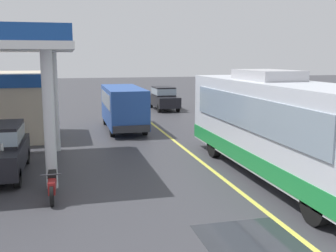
{
  "coord_description": "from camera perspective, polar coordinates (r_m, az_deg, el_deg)",
  "views": [
    {
      "loc": [
        -5.06,
        -4.36,
        4.12
      ],
      "look_at": [
        -1.5,
        10.0,
        1.6
      ],
      "focal_mm": 42.98,
      "sensor_mm": 36.0,
      "label": 1
    }
  ],
  "objects": [
    {
      "name": "motorcycle_parked_forecourt",
      "position": [
        12.41,
        -16.07,
        -7.95
      ],
      "size": [
        0.55,
        1.8,
        0.92
      ],
      "color": "black",
      "rests_on": "ground"
    },
    {
      "name": "car_trailing_behind_bus",
      "position": [
        32.21,
        -0.6,
        4.14
      ],
      "size": [
        1.7,
        4.2,
        1.82
      ],
      "color": "black",
      "rests_on": "ground"
    },
    {
      "name": "minibus_opposing_lane",
      "position": [
        23.32,
        -6.36,
        3.09
      ],
      "size": [
        2.04,
        6.13,
        2.44
      ],
      "color": "#264C9E",
      "rests_on": "ground"
    },
    {
      "name": "lane_divider_stripe",
      "position": [
        20.43,
        0.71,
        -1.96
      ],
      "size": [
        0.16,
        50.0,
        0.01
      ],
      "primitive_type": "cube",
      "color": "#D8CC4C",
      "rests_on": "ground"
    },
    {
      "name": "coach_bus_main",
      "position": [
        14.26,
        15.46,
        -0.38
      ],
      "size": [
        2.6,
        11.04,
        3.69
      ],
      "color": "silver",
      "rests_on": "ground"
    },
    {
      "name": "ground",
      "position": [
        25.22,
        -2.16,
        0.26
      ],
      "size": [
        120.0,
        120.0,
        0.0
      ],
      "primitive_type": "plane",
      "color": "#38383D"
    }
  ]
}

